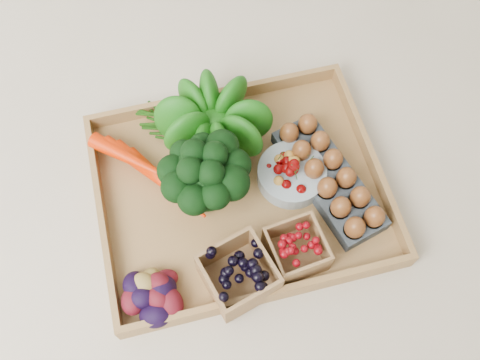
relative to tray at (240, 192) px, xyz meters
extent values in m
plane|color=beige|center=(0.00, 0.00, -0.01)|extent=(4.00, 4.00, 0.00)
cube|color=#A17743|center=(0.00, 0.00, 0.00)|extent=(0.55, 0.45, 0.01)
sphere|color=#14550D|center=(-0.02, 0.13, 0.08)|extent=(0.15, 0.15, 0.15)
cylinder|color=#8C9EA5|center=(0.10, 0.00, 0.03)|extent=(0.14, 0.14, 0.04)
cube|color=#3C454D|center=(0.17, -0.03, 0.02)|extent=(0.16, 0.29, 0.03)
cube|color=black|center=(-0.05, -0.18, 0.05)|extent=(0.14, 0.14, 0.08)
cube|color=#67040A|center=(0.07, -0.15, 0.04)|extent=(0.11, 0.11, 0.07)
camera|label=1|loc=(-0.11, -0.44, 0.96)|focal=40.00mm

